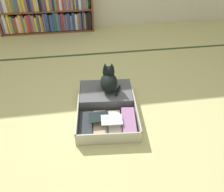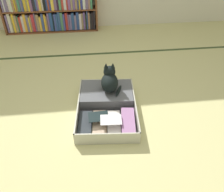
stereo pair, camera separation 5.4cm
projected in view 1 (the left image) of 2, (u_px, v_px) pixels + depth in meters
ground_plane at (93, 117)px, 2.25m from camera, size 10.00×10.00×0.00m
tatami_border at (86, 55)px, 3.29m from camera, size 4.80×0.05×0.00m
bookshelf at (46, 11)px, 3.75m from camera, size 1.54×0.22×0.73m
open_suitcase at (107, 104)px, 2.33m from camera, size 0.64×0.87×0.13m
black_cat at (109, 80)px, 2.35m from camera, size 0.24×0.29×0.29m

